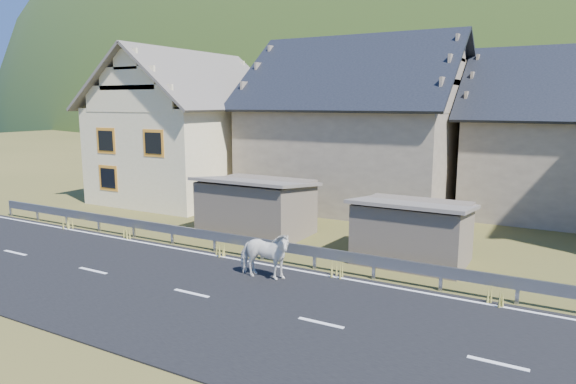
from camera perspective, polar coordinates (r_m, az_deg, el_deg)
The scene contains 11 objects.
ground at distance 14.85m, azimuth -10.65°, elevation -11.15°, with size 160.00×160.00×0.00m, color #383C19.
road at distance 14.85m, azimuth -10.66°, elevation -11.08°, with size 60.00×7.00×0.04m, color black.
lane_markings at distance 14.84m, azimuth -10.66°, elevation -10.99°, with size 60.00×6.60×0.01m, color silver.
guardrail at distance 17.50m, azimuth -2.95°, elevation -5.79°, with size 28.10×0.09×0.75m.
shed_left at distance 20.73m, azimuth -3.50°, elevation -1.78°, with size 4.30×3.30×2.40m, color #6C6050.
shed_right at distance 17.69m, azimuth 13.65°, elevation -4.42°, with size 3.80×2.90×2.20m, color #6C6050.
house_cream at distance 29.51m, azimuth -10.98°, elevation 7.92°, with size 7.80×9.80×8.30m.
house_stone_a at distance 27.46m, azimuth 7.95°, elevation 8.45°, with size 10.80×9.80×8.90m.
mountain at distance 192.28m, azimuth 27.77°, elevation 1.22°, with size 440.00×280.00×260.00m, color #213D10.
conifer_patch at distance 136.50m, azimuth 1.29°, elevation 10.22°, with size 76.00×50.00×28.00m, color black.
horse at distance 15.54m, azimuth -2.68°, elevation -6.97°, with size 1.77×0.80×1.49m, color white.
Camera 1 is at (9.00, -10.56, 5.30)m, focal length 32.00 mm.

